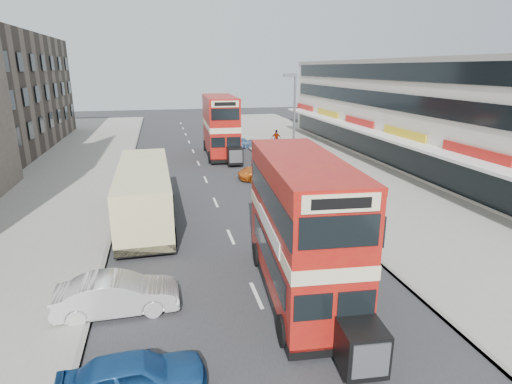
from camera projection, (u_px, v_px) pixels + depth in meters
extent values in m
plane|color=#28282B|center=(269.00, 325.00, 14.37)|extent=(160.00, 160.00, 0.00)
cube|color=#28282B|center=(206.00, 180.00, 33.05)|extent=(12.00, 90.00, 0.01)
cube|color=gray|center=(346.00, 171.00, 35.60)|extent=(12.00, 90.00, 0.15)
cube|color=gray|center=(42.00, 188.00, 30.46)|extent=(12.00, 90.00, 0.15)
cube|color=gray|center=(126.00, 183.00, 31.72)|extent=(0.20, 90.00, 0.16)
cube|color=gray|center=(279.00, 174.00, 34.33)|extent=(0.20, 90.00, 0.16)
cube|color=beige|center=(421.00, 114.00, 37.91)|extent=(8.00, 46.00, 9.00)
cube|color=black|center=(378.00, 147.00, 37.87)|extent=(0.10, 44.00, 2.40)
cube|color=gray|center=(427.00, 61.00, 36.59)|extent=(8.20, 46.20, 0.40)
cube|color=white|center=(370.00, 132.00, 37.29)|extent=(1.80, 44.00, 0.20)
cylinder|color=slate|center=(294.00, 130.00, 31.45)|extent=(0.16, 0.16, 8.00)
cube|color=slate|center=(290.00, 75.00, 30.22)|extent=(1.00, 0.20, 0.25)
cube|color=black|center=(299.00, 284.00, 16.36)|extent=(3.27, 8.45, 0.36)
cube|color=maroon|center=(300.00, 255.00, 16.00)|extent=(3.25, 8.45, 2.27)
cube|color=beige|center=(301.00, 224.00, 15.63)|extent=(3.30, 8.49, 0.46)
cube|color=maroon|center=(302.00, 192.00, 15.28)|extent=(3.25, 8.45, 2.17)
cube|color=maroon|center=(303.00, 161.00, 14.94)|extent=(3.28, 8.47, 0.26)
cube|color=black|center=(362.00, 347.00, 11.78)|extent=(1.34, 1.34, 1.34)
cube|color=black|center=(221.00, 152.00, 42.01)|extent=(3.14, 9.05, 0.39)
cube|color=maroon|center=(221.00, 138.00, 41.63)|extent=(3.12, 9.05, 2.46)
cube|color=beige|center=(220.00, 124.00, 41.23)|extent=(3.16, 9.09, 0.50)
cube|color=maroon|center=(220.00, 111.00, 40.84)|extent=(3.12, 9.05, 2.35)
cube|color=maroon|center=(220.00, 97.00, 40.48)|extent=(3.14, 9.07, 0.28)
cube|color=black|center=(235.00, 156.00, 37.12)|extent=(1.40, 1.39, 1.46)
cube|color=black|center=(146.00, 213.00, 24.20)|extent=(2.95, 11.11, 0.44)
cube|color=beige|center=(144.00, 192.00, 23.84)|extent=(2.92, 11.11, 2.88)
imported|color=navy|center=(133.00, 378.00, 11.01)|extent=(3.99, 1.86, 1.32)
imported|color=beige|center=(117.00, 295.00, 14.94)|extent=(4.34, 1.56, 1.43)
imported|color=#A31014|center=(287.00, 180.00, 30.51)|extent=(4.32, 1.93, 1.23)
imported|color=orange|center=(267.00, 171.00, 32.96)|extent=(4.75, 2.25, 1.31)
imported|color=#547CA9|center=(237.00, 143.00, 45.67)|extent=(3.58, 1.57, 1.20)
imported|color=gray|center=(318.00, 176.00, 29.54)|extent=(0.88, 0.84, 1.99)
imported|color=gray|center=(276.00, 139.00, 45.58)|extent=(1.10, 0.46, 1.87)
imported|color=gray|center=(255.00, 170.00, 34.06)|extent=(0.76, 1.82, 0.93)
imported|color=black|center=(255.00, 161.00, 33.84)|extent=(0.68, 0.48, 1.78)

